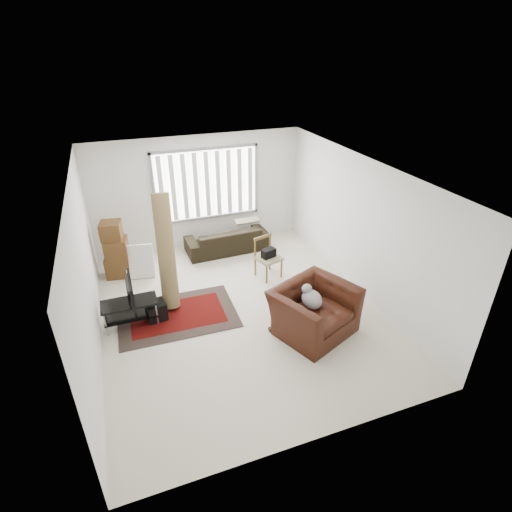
{
  "coord_description": "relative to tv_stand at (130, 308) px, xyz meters",
  "views": [
    {
      "loc": [
        -1.84,
        -5.92,
        4.57
      ],
      "look_at": [
        0.38,
        0.12,
        1.05
      ],
      "focal_mm": 28.0,
      "sensor_mm": 36.0,
      "label": 1
    }
  ],
  "objects": [
    {
      "name": "tv",
      "position": [
        0.0,
        0.0,
        0.36
      ],
      "size": [
        0.1,
        0.79,
        0.45
      ],
      "primitive_type": "imported",
      "rotation": [
        0.0,
        0.0,
        1.57
      ],
      "color": "black",
      "rests_on": "tv_stand"
    },
    {
      "name": "sofa",
      "position": [
        2.45,
        2.17,
        0.03
      ],
      "size": [
        2.01,
        0.92,
        0.76
      ],
      "primitive_type": "imported",
      "rotation": [
        0.0,
        0.0,
        3.17
      ],
      "color": "black",
      "rests_on": "ground"
    },
    {
      "name": "moving_boxes",
      "position": [
        -0.1,
        1.87,
        0.23
      ],
      "size": [
        0.59,
        0.55,
        1.25
      ],
      "color": "#56381B",
      "rests_on": "ground"
    },
    {
      "name": "side_chair",
      "position": [
        2.93,
        0.72,
        0.14
      ],
      "size": [
        0.59,
        0.59,
        0.89
      ],
      "rotation": [
        0.0,
        0.0,
        0.28
      ],
      "color": "#887B59",
      "rests_on": "ground"
    },
    {
      "name": "subwoofer",
      "position": [
        0.44,
        -0.0,
        -0.16
      ],
      "size": [
        0.38,
        0.38,
        0.34
      ],
      "primitive_type": "cube",
      "rotation": [
        0.0,
        0.0,
        0.13
      ],
      "color": "black",
      "rests_on": "persian_rug"
    },
    {
      "name": "armchair",
      "position": [
        2.98,
        -1.29,
        0.14
      ],
      "size": [
        1.66,
        1.57,
        0.98
      ],
      "rotation": [
        0.0,
        0.0,
        0.39
      ],
      "color": "#35150A",
      "rests_on": "ground"
    },
    {
      "name": "room",
      "position": [
        1.98,
        0.23,
        1.41
      ],
      "size": [
        6.0,
        6.02,
        2.71
      ],
      "color": "beige",
      "rests_on": "ground"
    },
    {
      "name": "white_flatpack",
      "position": [
        0.34,
        1.63,
        0.02
      ],
      "size": [
        0.62,
        0.34,
        0.75
      ],
      "primitive_type": "cube",
      "rotation": [
        -0.21,
        0.0,
        -0.19
      ],
      "color": "silver",
      "rests_on": "ground"
    },
    {
      "name": "persian_rug",
      "position": [
        0.81,
        -0.03,
        -0.34
      ],
      "size": [
        2.19,
        1.49,
        0.02
      ],
      "color": "black",
      "rests_on": "ground"
    },
    {
      "name": "rolled_rug",
      "position": [
        0.8,
        0.51,
        0.74
      ],
      "size": [
        0.46,
        0.91,
        2.18
      ],
      "primitive_type": "cylinder",
      "rotation": [
        -0.26,
        0.0,
        -0.16
      ],
      "color": "brown",
      "rests_on": "ground"
    },
    {
      "name": "tv_stand",
      "position": [
        0.0,
        0.0,
        0.0
      ],
      "size": [
        0.97,
        0.44,
        0.48
      ],
      "color": "black",
      "rests_on": "ground"
    }
  ]
}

